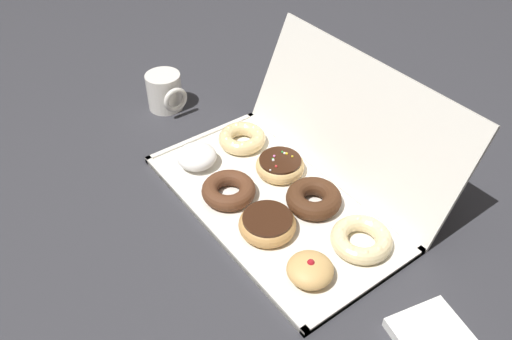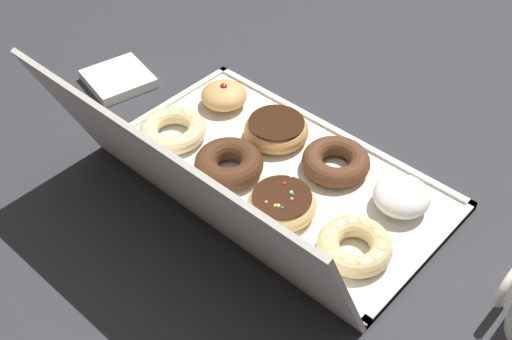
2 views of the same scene
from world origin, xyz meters
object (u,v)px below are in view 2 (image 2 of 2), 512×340
at_px(chocolate_frosted_donut_2, 276,130).
at_px(jelly_filled_donut_3, 224,95).
at_px(sprinkle_donut_5, 282,204).
at_px(powdered_filled_donut_0, 402,196).
at_px(cruller_donut_7, 173,130).
at_px(cruller_donut_4, 355,245).
at_px(napkin_stack, 118,79).
at_px(chocolate_cake_ring_donut_1, 336,162).
at_px(chocolate_cake_ring_donut_6, 229,164).
at_px(donut_box, 281,173).

relative_size(chocolate_frosted_donut_2, jelly_filled_donut_3, 1.33).
relative_size(chocolate_frosted_donut_2, sprinkle_donut_5, 1.05).
xyz_separation_m(powdered_filled_donut_0, cruller_donut_7, (0.39, 0.12, -0.01)).
bearing_deg(cruller_donut_4, napkin_stack, -4.42).
relative_size(chocolate_cake_ring_donut_1, jelly_filled_donut_3, 1.34).
height_order(powdered_filled_donut_0, chocolate_cake_ring_donut_1, powdered_filled_donut_0).
bearing_deg(chocolate_cake_ring_donut_6, cruller_donut_4, 179.71).
height_order(donut_box, sprinkle_donut_5, sprinkle_donut_5).
relative_size(donut_box, jelly_filled_donut_3, 6.62).
height_order(chocolate_cake_ring_donut_1, sprinkle_donut_5, sprinkle_donut_5).
bearing_deg(jelly_filled_donut_3, cruller_donut_4, 161.81).
relative_size(powdered_filled_donut_0, sprinkle_donut_5, 0.83).
distance_m(chocolate_cake_ring_donut_1, chocolate_frosted_donut_2, 0.13).
xyz_separation_m(chocolate_frosted_donut_2, cruller_donut_7, (0.13, 0.12, -0.00)).
bearing_deg(chocolate_cake_ring_donut_1, sprinkle_donut_5, 88.91).
xyz_separation_m(powdered_filled_donut_0, sprinkle_donut_5, (0.13, 0.13, -0.00)).
distance_m(donut_box, chocolate_cake_ring_donut_1, 0.09).
bearing_deg(chocolate_frosted_donut_2, cruller_donut_4, 154.75).
xyz_separation_m(chocolate_cake_ring_donut_1, cruller_donut_4, (-0.13, 0.13, 0.00)).
relative_size(jelly_filled_donut_3, cruller_donut_4, 0.76).
relative_size(chocolate_cake_ring_donut_1, cruller_donut_4, 1.03).
height_order(jelly_filled_donut_3, cruller_donut_7, jelly_filled_donut_3).
bearing_deg(sprinkle_donut_5, cruller_donut_7, -2.02).
bearing_deg(powdered_filled_donut_0, sprinkle_donut_5, 45.86).
xyz_separation_m(chocolate_frosted_donut_2, jelly_filled_donut_3, (0.13, -0.01, 0.00)).
distance_m(chocolate_cake_ring_donut_1, cruller_donut_4, 0.18).
bearing_deg(chocolate_cake_ring_donut_1, chocolate_cake_ring_donut_6, 44.72).
distance_m(sprinkle_donut_5, chocolate_cake_ring_donut_6, 0.12).
bearing_deg(cruller_donut_4, chocolate_frosted_donut_2, -25.25).
relative_size(powdered_filled_donut_0, cruller_donut_4, 0.80).
relative_size(chocolate_cake_ring_donut_1, napkin_stack, 0.98).
distance_m(jelly_filled_donut_3, napkin_stack, 0.23).
relative_size(donut_box, cruller_donut_4, 5.06).
bearing_deg(powdered_filled_donut_0, chocolate_cake_ring_donut_6, 26.07).
bearing_deg(chocolate_cake_ring_donut_1, powdered_filled_donut_0, 179.67).
xyz_separation_m(chocolate_frosted_donut_2, cruller_donut_4, (-0.25, 0.12, -0.00)).
xyz_separation_m(donut_box, jelly_filled_donut_3, (0.20, -0.07, 0.03)).
height_order(donut_box, napkin_stack, napkin_stack).
relative_size(cruller_donut_7, napkin_stack, 1.01).
relative_size(powdered_filled_donut_0, cruller_donut_7, 0.76).
bearing_deg(cruller_donut_7, cruller_donut_4, 179.96).
bearing_deg(donut_box, sprinkle_donut_5, 131.41).
distance_m(jelly_filled_donut_3, sprinkle_donut_5, 0.29).
bearing_deg(cruller_donut_4, donut_box, -17.48).
relative_size(chocolate_cake_ring_donut_1, chocolate_cake_ring_donut_6, 0.99).
distance_m(cruller_donut_4, sprinkle_donut_5, 0.13).
xyz_separation_m(cruller_donut_4, cruller_donut_7, (0.39, -0.00, -0.00)).
bearing_deg(jelly_filled_donut_3, chocolate_cake_ring_donut_6, 136.76).
distance_m(powdered_filled_donut_0, napkin_stack, 0.60).
bearing_deg(chocolate_cake_ring_donut_1, jelly_filled_donut_3, -0.49).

